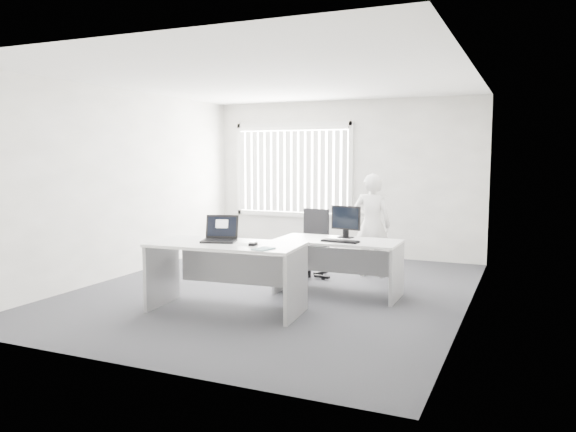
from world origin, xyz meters
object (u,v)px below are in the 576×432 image
at_px(desk_far, 338,255).
at_px(laptop, 219,229).
at_px(desk_near, 226,262).
at_px(person, 372,225).
at_px(monitor, 346,222).
at_px(office_chair, 311,256).

bearing_deg(desk_far, laptop, -131.41).
xyz_separation_m(desk_near, desk_far, (0.95, 1.26, -0.06)).
distance_m(person, monitor, 1.07).
height_order(desk_near, desk_far, desk_near).
bearing_deg(desk_near, desk_far, 48.05).
bearing_deg(monitor, laptop, -116.33).
xyz_separation_m(desk_far, person, (0.10, 1.28, 0.25)).
height_order(desk_near, laptop, laptop).
relative_size(desk_near, desk_far, 1.14).
height_order(person, laptop, person).
height_order(office_chair, monitor, monitor).
relative_size(desk_near, office_chair, 1.80).
bearing_deg(desk_near, person, 62.55).
distance_m(desk_far, monitor, 0.47).
xyz_separation_m(office_chair, laptop, (-0.35, -2.09, 0.64)).
bearing_deg(person, desk_near, 60.40).
relative_size(laptop, monitor, 0.92).
bearing_deg(monitor, desk_far, -87.87).
height_order(desk_far, laptop, laptop).
bearing_deg(desk_far, person, 85.04).
bearing_deg(laptop, person, 47.96).
distance_m(desk_far, person, 1.31).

